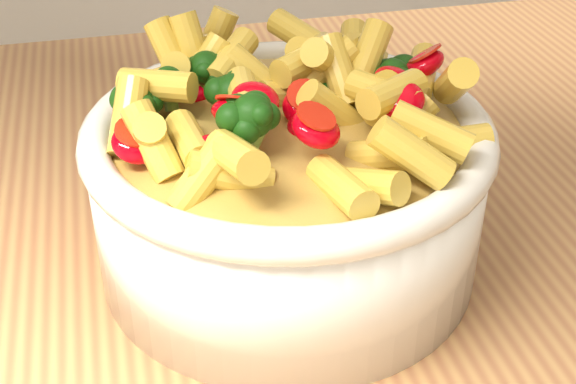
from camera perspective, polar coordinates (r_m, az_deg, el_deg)
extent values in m
cube|color=tan|center=(0.66, 2.21, -2.12)|extent=(1.20, 0.80, 0.04)
cylinder|color=white|center=(0.56, 0.00, -0.45)|extent=(0.27, 0.27, 0.11)
ellipsoid|color=white|center=(0.58, 0.00, -3.16)|extent=(0.25, 0.25, 0.04)
torus|color=white|center=(0.53, 0.00, 4.29)|extent=(0.28, 0.28, 0.02)
ellipsoid|color=gold|center=(0.53, 0.00, 4.29)|extent=(0.24, 0.24, 0.03)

